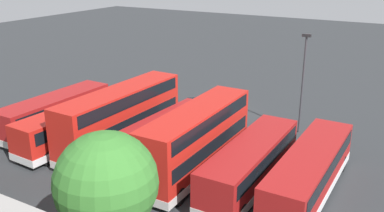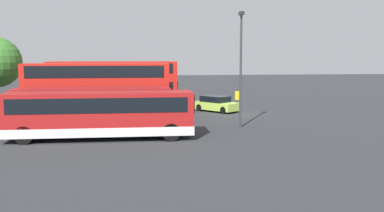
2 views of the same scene
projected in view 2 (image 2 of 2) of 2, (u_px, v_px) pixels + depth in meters
name	position (u px, v px, depth m)	size (l,w,h in m)	color
ground_plane	(230.00, 114.00, 40.65)	(140.00, 140.00, 0.00)	#2D3033
bus_single_deck_near_end	(100.00, 113.00, 28.46)	(2.69, 11.57, 2.95)	#A51919
bus_single_deck_second	(93.00, 107.00, 31.87)	(2.68, 10.72, 2.95)	#A51919
bus_double_decker_third	(97.00, 91.00, 35.58)	(2.64, 11.12, 4.55)	red
bus_single_deck_fourth	(101.00, 97.00, 38.83)	(3.16, 11.83, 2.95)	#A51919
bus_double_decker_fifth	(113.00, 84.00, 42.70)	(2.97, 12.02, 4.55)	red
bus_single_deck_sixth	(108.00, 90.00, 45.96)	(3.26, 11.95, 2.95)	red
bus_single_deck_seventh	(115.00, 88.00, 49.57)	(2.81, 10.53, 2.95)	#A51919
car_hatchback_silver	(216.00, 104.00, 42.06)	(4.28, 3.98, 1.43)	#A5D14C
lamp_post_tall	(241.00, 61.00, 32.70)	(0.70, 0.30, 8.24)	#38383D
waste_bin_yellow	(237.00, 96.00, 52.73)	(0.60, 0.60, 0.95)	yellow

